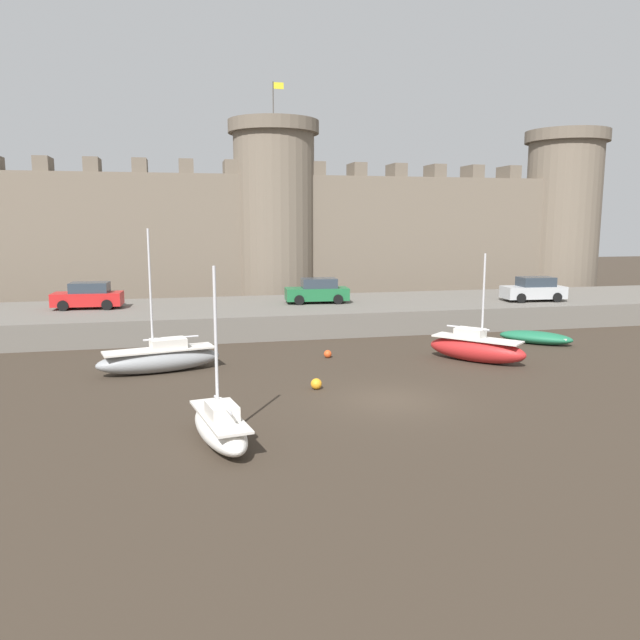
{
  "coord_description": "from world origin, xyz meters",
  "views": [
    {
      "loc": [
        -7.81,
        -22.03,
        6.89
      ],
      "look_at": [
        -1.79,
        4.43,
        2.5
      ],
      "focal_mm": 35.0,
      "sensor_mm": 36.0,
      "label": 1
    }
  ],
  "objects_px": {
    "rowboat_foreground_centre": "(536,337)",
    "mooring_buoy_off_centre": "(460,339)",
    "sailboat_near_channel_left": "(476,348)",
    "car_quay_centre_east": "(534,290)",
    "sailboat_midflat_right": "(160,358)",
    "car_quay_west": "(88,296)",
    "mooring_buoy_mid_mud": "(316,384)",
    "car_quay_centre_west": "(317,291)",
    "mooring_buoy_near_channel": "(328,354)",
    "sailboat_foreground_right": "(220,426)"
  },
  "relations": [
    {
      "from": "sailboat_near_channel_left",
      "to": "car_quay_centre_west",
      "type": "bearing_deg",
      "value": 112.86
    },
    {
      "from": "rowboat_foreground_centre",
      "to": "sailboat_foreground_right",
      "type": "bearing_deg",
      "value": -146.64
    },
    {
      "from": "mooring_buoy_near_channel",
      "to": "mooring_buoy_mid_mud",
      "type": "relative_size",
      "value": 0.86
    },
    {
      "from": "rowboat_foreground_centre",
      "to": "car_quay_centre_west",
      "type": "bearing_deg",
      "value": 139.66
    },
    {
      "from": "sailboat_midflat_right",
      "to": "mooring_buoy_mid_mud",
      "type": "height_order",
      "value": "sailboat_midflat_right"
    },
    {
      "from": "sailboat_near_channel_left",
      "to": "mooring_buoy_off_centre",
      "type": "relative_size",
      "value": 12.47
    },
    {
      "from": "mooring_buoy_near_channel",
      "to": "car_quay_centre_east",
      "type": "bearing_deg",
      "value": 25.35
    },
    {
      "from": "sailboat_foreground_right",
      "to": "sailboat_midflat_right",
      "type": "height_order",
      "value": "sailboat_midflat_right"
    },
    {
      "from": "rowboat_foreground_centre",
      "to": "mooring_buoy_near_channel",
      "type": "distance_m",
      "value": 12.27
    },
    {
      "from": "mooring_buoy_off_centre",
      "to": "sailboat_near_channel_left",
      "type": "bearing_deg",
      "value": -106.32
    },
    {
      "from": "rowboat_foreground_centre",
      "to": "mooring_buoy_near_channel",
      "type": "height_order",
      "value": "rowboat_foreground_centre"
    },
    {
      "from": "car_quay_centre_east",
      "to": "rowboat_foreground_centre",
      "type": "bearing_deg",
      "value": -120.15
    },
    {
      "from": "sailboat_near_channel_left",
      "to": "mooring_buoy_near_channel",
      "type": "relative_size",
      "value": 13.52
    },
    {
      "from": "sailboat_midflat_right",
      "to": "car_quay_west",
      "type": "bearing_deg",
      "value": 111.19
    },
    {
      "from": "sailboat_near_channel_left",
      "to": "mooring_buoy_mid_mud",
      "type": "height_order",
      "value": "sailboat_near_channel_left"
    },
    {
      "from": "mooring_buoy_near_channel",
      "to": "car_quay_centre_east",
      "type": "height_order",
      "value": "car_quay_centre_east"
    },
    {
      "from": "mooring_buoy_off_centre",
      "to": "car_quay_centre_west",
      "type": "height_order",
      "value": "car_quay_centre_west"
    },
    {
      "from": "sailboat_foreground_right",
      "to": "car_quay_centre_east",
      "type": "relative_size",
      "value": 1.31
    },
    {
      "from": "rowboat_foreground_centre",
      "to": "sailboat_near_channel_left",
      "type": "xyz_separation_m",
      "value": [
        -5.35,
        -3.38,
        0.31
      ]
    },
    {
      "from": "sailboat_midflat_right",
      "to": "mooring_buoy_mid_mud",
      "type": "relative_size",
      "value": 14.31
    },
    {
      "from": "mooring_buoy_off_centre",
      "to": "car_quay_centre_west",
      "type": "bearing_deg",
      "value": 129.89
    },
    {
      "from": "mooring_buoy_mid_mud",
      "to": "car_quay_centre_east",
      "type": "distance_m",
      "value": 22.4
    },
    {
      "from": "rowboat_foreground_centre",
      "to": "car_quay_centre_east",
      "type": "xyz_separation_m",
      "value": [
        3.88,
        6.68,
        1.86
      ]
    },
    {
      "from": "mooring_buoy_mid_mud",
      "to": "rowboat_foreground_centre",
      "type": "bearing_deg",
      "value": 25.07
    },
    {
      "from": "rowboat_foreground_centre",
      "to": "sailboat_foreground_right",
      "type": "relative_size",
      "value": 0.7
    },
    {
      "from": "mooring_buoy_near_channel",
      "to": "car_quay_west",
      "type": "relative_size",
      "value": 0.09
    },
    {
      "from": "sailboat_near_channel_left",
      "to": "car_quay_centre_east",
      "type": "height_order",
      "value": "sailboat_near_channel_left"
    },
    {
      "from": "sailboat_midflat_right",
      "to": "car_quay_centre_west",
      "type": "bearing_deg",
      "value": 48.56
    },
    {
      "from": "sailboat_near_channel_left",
      "to": "mooring_buoy_mid_mud",
      "type": "bearing_deg",
      "value": -159.85
    },
    {
      "from": "sailboat_near_channel_left",
      "to": "mooring_buoy_off_centre",
      "type": "distance_m",
      "value": 4.74
    },
    {
      "from": "sailboat_near_channel_left",
      "to": "mooring_buoy_mid_mud",
      "type": "xyz_separation_m",
      "value": [
        -8.72,
        -3.2,
        -0.45
      ]
    },
    {
      "from": "sailboat_midflat_right",
      "to": "mooring_buoy_mid_mud",
      "type": "distance_m",
      "value": 7.71
    },
    {
      "from": "rowboat_foreground_centre",
      "to": "mooring_buoy_off_centre",
      "type": "bearing_deg",
      "value": 164.06
    },
    {
      "from": "sailboat_foreground_right",
      "to": "sailboat_near_channel_left",
      "type": "bearing_deg",
      "value": 33.79
    },
    {
      "from": "rowboat_foreground_centre",
      "to": "car_quay_centre_west",
      "type": "relative_size",
      "value": 0.92
    },
    {
      "from": "car_quay_west",
      "to": "mooring_buoy_mid_mud",
      "type": "bearing_deg",
      "value": -56.07
    },
    {
      "from": "sailboat_foreground_right",
      "to": "car_quay_centre_west",
      "type": "height_order",
      "value": "sailboat_foreground_right"
    },
    {
      "from": "mooring_buoy_off_centre",
      "to": "mooring_buoy_near_channel",
      "type": "height_order",
      "value": "mooring_buoy_off_centre"
    },
    {
      "from": "rowboat_foreground_centre",
      "to": "car_quay_centre_west",
      "type": "height_order",
      "value": "car_quay_centre_west"
    },
    {
      "from": "sailboat_foreground_right",
      "to": "mooring_buoy_off_centre",
      "type": "distance_m",
      "value": 19.48
    },
    {
      "from": "car_quay_centre_east",
      "to": "car_quay_west",
      "type": "xyz_separation_m",
      "value": [
        -28.77,
        2.83,
        0.0
      ]
    },
    {
      "from": "sailboat_midflat_right",
      "to": "mooring_buoy_near_channel",
      "type": "bearing_deg",
      "value": 8.45
    },
    {
      "from": "sailboat_foreground_right",
      "to": "mooring_buoy_mid_mud",
      "type": "relative_size",
      "value": 12.14
    },
    {
      "from": "car_quay_centre_west",
      "to": "car_quay_west",
      "type": "height_order",
      "value": "same"
    },
    {
      "from": "sailboat_foreground_right",
      "to": "car_quay_west",
      "type": "distance_m",
      "value": 22.61
    },
    {
      "from": "mooring_buoy_mid_mud",
      "to": "mooring_buoy_near_channel",
      "type": "bearing_deg",
      "value": 71.95
    },
    {
      "from": "sailboat_midflat_right",
      "to": "mooring_buoy_near_channel",
      "type": "height_order",
      "value": "sailboat_midflat_right"
    },
    {
      "from": "rowboat_foreground_centre",
      "to": "sailboat_near_channel_left",
      "type": "height_order",
      "value": "sailboat_near_channel_left"
    },
    {
      "from": "sailboat_near_channel_left",
      "to": "sailboat_foreground_right",
      "type": "bearing_deg",
      "value": -146.21
    },
    {
      "from": "mooring_buoy_mid_mud",
      "to": "car_quay_centre_east",
      "type": "bearing_deg",
      "value": 36.46
    }
  ]
}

